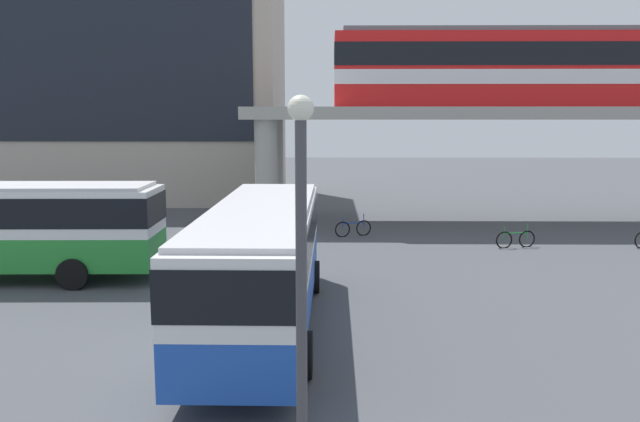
% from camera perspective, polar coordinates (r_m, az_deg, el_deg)
% --- Properties ---
extents(ground_plane, '(120.00, 120.00, 0.00)m').
position_cam_1_polar(ground_plane, '(25.31, -5.82, -4.07)').
color(ground_plane, '#47494F').
extents(station_building, '(22.47, 10.90, 14.70)m').
position_cam_1_polar(station_building, '(45.63, -18.07, 10.42)').
color(station_building, '#B2A899').
rests_on(station_building, ground_plane).
extents(elevated_platform, '(27.24, 5.55, 5.88)m').
position_cam_1_polar(elevated_platform, '(34.22, 16.86, 7.20)').
color(elevated_platform, '#9E9B93').
rests_on(elevated_platform, ground_plane).
extents(train, '(20.81, 2.96, 3.84)m').
position_cam_1_polar(train, '(34.67, 19.11, 11.94)').
color(train, red).
rests_on(train, elevated_platform).
extents(bus_main, '(2.84, 11.06, 3.22)m').
position_cam_1_polar(bus_main, '(16.45, -5.18, -3.79)').
color(bus_main, '#1E4CB2').
rests_on(bus_main, ground_plane).
extents(bicycle_green, '(1.75, 0.48, 1.04)m').
position_cam_1_polar(bicycle_green, '(28.07, 16.95, -2.40)').
color(bicycle_green, black).
rests_on(bicycle_green, ground_plane).
extents(bicycle_blue, '(1.69, 0.70, 1.04)m').
position_cam_1_polar(bicycle_blue, '(29.44, 2.96, -1.55)').
color(bicycle_blue, black).
rests_on(bicycle_blue, ground_plane).
extents(lamp_post, '(0.36, 0.36, 5.75)m').
position_cam_1_polar(lamp_post, '(9.00, -1.67, -4.66)').
color(lamp_post, '#3F3F44').
rests_on(lamp_post, ground_plane).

